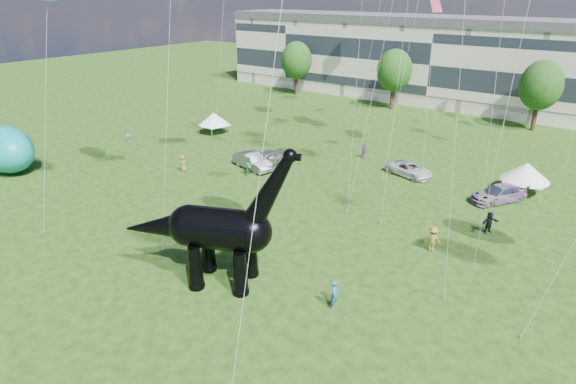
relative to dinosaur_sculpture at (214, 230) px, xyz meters
The scene contains 14 objects.
ground 4.84m from the dinosaur_sculpture, 90.12° to the right, with size 220.00×220.00×0.00m, color #16330C.
terrace_row 59.30m from the dinosaur_sculpture, 97.77° to the left, with size 78.00×11.00×12.00m, color beige.
tree_far_left 58.13m from the dinosaur_sculpture, 121.12° to the left, with size 5.20×5.20×9.44m.
tree_mid_left 51.21m from the dinosaur_sculpture, 103.58° to the left, with size 5.20×5.20×9.44m.
tree_mid_right 50.42m from the dinosaur_sculpture, 80.87° to the left, with size 5.20×5.20×9.44m.
dinosaur_sculpture is the anchor object (origin of this frame).
car_silver 21.54m from the dinosaur_sculpture, 121.05° to the left, with size 1.94×4.81×1.64m, color #B1B1B5.
car_grey 20.61m from the dinosaur_sculpture, 124.51° to the left, with size 1.71×4.91×1.62m, color slate.
car_white 24.83m from the dinosaur_sculpture, 85.24° to the left, with size 2.19×4.75×1.32m, color silver.
car_dark 25.85m from the dinosaur_sculpture, 65.24° to the left, with size 2.06×5.07×1.47m, color #595960.
gazebo_near 29.31m from the dinosaur_sculpture, 65.80° to the left, with size 4.51×4.51×2.87m.
gazebo_left 33.87m from the dinosaur_sculpture, 135.22° to the left, with size 4.40×4.40×2.66m.
inflatable_teal 30.71m from the dinosaur_sculpture, behind, with size 7.44×4.65×4.65m, color #0B8887.
visitors 11.07m from the dinosaur_sculpture, 95.65° to the left, with size 54.29×46.31×1.86m.
Camera 1 is at (19.15, -14.65, 17.04)m, focal length 30.00 mm.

